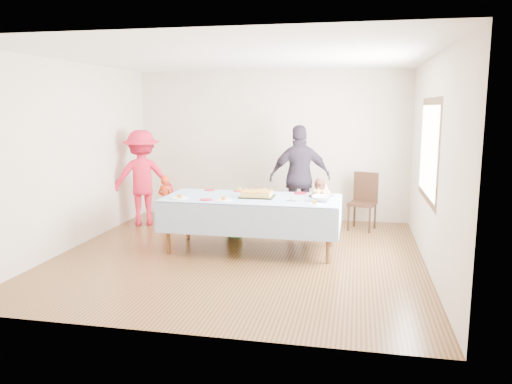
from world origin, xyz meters
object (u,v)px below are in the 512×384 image
(party_table, at_px, (252,201))
(birthday_cake, at_px, (257,194))
(dining_chair, at_px, (364,198))
(adult_left, at_px, (142,178))

(party_table, relative_size, birthday_cake, 5.18)
(party_table, bearing_deg, dining_chair, 45.92)
(dining_chair, distance_m, adult_left, 3.83)
(birthday_cake, relative_size, dining_chair, 0.50)
(party_table, xyz_separation_m, adult_left, (-2.20, 1.18, 0.11))
(dining_chair, relative_size, adult_left, 0.58)
(party_table, height_order, dining_chair, dining_chair)
(adult_left, bearing_deg, dining_chair, 162.94)
(party_table, relative_size, dining_chair, 2.60)
(party_table, relative_size, adult_left, 1.50)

